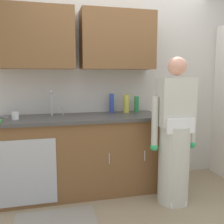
{
  "coord_description": "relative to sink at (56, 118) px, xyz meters",
  "views": [
    {
      "loc": [
        -0.91,
        -2.35,
        1.43
      ],
      "look_at": [
        -0.19,
        0.55,
        1.0
      ],
      "focal_mm": 41.47,
      "sensor_mm": 36.0,
      "label": 1
    }
  ],
  "objects": [
    {
      "name": "sink",
      "position": [
        0.0,
        0.0,
        0.0
      ],
      "size": [
        0.5,
        0.36,
        0.35
      ],
      "color": "#B7BABF",
      "rests_on": "counter_cabinet"
    },
    {
      "name": "bottle_cleaner_spray",
      "position": [
        0.73,
        0.2,
        0.14
      ],
      "size": [
        0.06,
        0.06,
        0.25
      ],
      "primitive_type": "cylinder",
      "color": "#334CB2",
      "rests_on": "countertop"
    },
    {
      "name": "knife_on_counter",
      "position": [
        -0.61,
        0.2,
        0.02
      ],
      "size": [
        0.15,
        0.22,
        0.01
      ],
      "primitive_type": "cube",
      "rotation": [
        0.0,
        0.0,
        2.14
      ],
      "color": "silver",
      "rests_on": "countertop"
    },
    {
      "name": "bottle_dish_liquid",
      "position": [
        0.91,
        0.16,
        0.13
      ],
      "size": [
        0.07,
        0.07,
        0.24
      ],
      "primitive_type": "cylinder",
      "color": "#D8D14C",
      "rests_on": "countertop"
    },
    {
      "name": "floor_mat",
      "position": [
        -0.05,
        -0.66,
        -0.92
      ],
      "size": [
        0.8,
        0.5,
        0.01
      ],
      "primitive_type": "cube",
      "color": "gray",
      "rests_on": "ground"
    },
    {
      "name": "counter_cabinet",
      "position": [
        0.28,
        -0.01,
        -0.48
      ],
      "size": [
        1.9,
        0.62,
        0.9
      ],
      "color": "brown",
      "rests_on": "ground"
    },
    {
      "name": "cup_by_sink",
      "position": [
        -0.44,
        -0.05,
        0.06
      ],
      "size": [
        0.08,
        0.08,
        0.08
      ],
      "primitive_type": "cylinder",
      "color": "white",
      "rests_on": "countertop"
    },
    {
      "name": "kitchen_wall_with_uppers",
      "position": [
        0.7,
        0.29,
        0.55
      ],
      "size": [
        4.8,
        0.44,
        2.7
      ],
      "color": "beige",
      "rests_on": "ground"
    },
    {
      "name": "bottle_water_short",
      "position": [
        1.06,
        0.17,
        0.12
      ],
      "size": [
        0.06,
        0.06,
        0.21
      ],
      "primitive_type": "cylinder",
      "color": "#2D8C4C",
      "rests_on": "countertop"
    },
    {
      "name": "countertop",
      "position": [
        0.29,
        -0.01,
        -0.01
      ],
      "size": [
        1.96,
        0.66,
        0.04
      ],
      "primitive_type": "cube",
      "color": "#474442",
      "rests_on": "counter_cabinet"
    },
    {
      "name": "person_at_sink",
      "position": [
        1.26,
        -0.53,
        -0.23
      ],
      "size": [
        0.55,
        0.34,
        1.62
      ],
      "color": "white",
      "rests_on": "ground"
    },
    {
      "name": "ground_plane",
      "position": [
        0.84,
        -0.71,
        -0.93
      ],
      "size": [
        9.0,
        9.0,
        0.0
      ],
      "primitive_type": "plane",
      "color": "#998466"
    }
  ]
}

